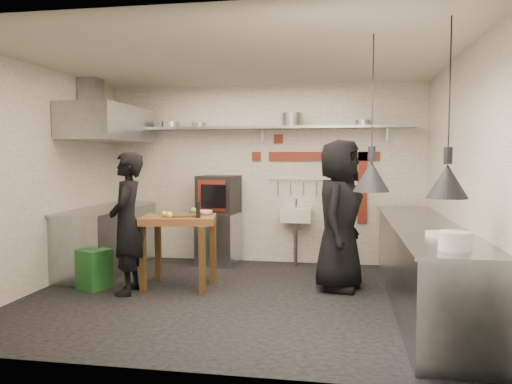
% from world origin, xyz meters
% --- Properties ---
extents(floor, '(5.00, 5.00, 0.00)m').
position_xyz_m(floor, '(0.00, 0.00, 0.00)').
color(floor, black).
rests_on(floor, ground).
extents(ceiling, '(5.00, 5.00, 0.00)m').
position_xyz_m(ceiling, '(0.00, 0.00, 2.80)').
color(ceiling, beige).
rests_on(ceiling, floor).
extents(wall_back, '(5.00, 0.04, 2.80)m').
position_xyz_m(wall_back, '(0.00, 2.10, 1.40)').
color(wall_back, silver).
rests_on(wall_back, floor).
extents(wall_front, '(5.00, 0.04, 2.80)m').
position_xyz_m(wall_front, '(0.00, -2.10, 1.40)').
color(wall_front, silver).
rests_on(wall_front, floor).
extents(wall_left, '(0.04, 4.20, 2.80)m').
position_xyz_m(wall_left, '(-2.50, 0.00, 1.40)').
color(wall_left, silver).
rests_on(wall_left, floor).
extents(wall_right, '(0.04, 4.20, 2.80)m').
position_xyz_m(wall_right, '(2.50, 0.00, 1.40)').
color(wall_right, silver).
rests_on(wall_right, floor).
extents(red_band_horiz, '(1.70, 0.02, 0.14)m').
position_xyz_m(red_band_horiz, '(0.95, 2.08, 1.68)').
color(red_band_horiz, maroon).
rests_on(red_band_horiz, wall_back).
extents(red_band_vert, '(0.14, 0.02, 1.10)m').
position_xyz_m(red_band_vert, '(1.55, 2.08, 1.20)').
color(red_band_vert, maroon).
rests_on(red_band_vert, wall_back).
extents(red_tile_a, '(0.14, 0.02, 0.14)m').
position_xyz_m(red_tile_a, '(0.25, 2.08, 1.95)').
color(red_tile_a, maroon).
rests_on(red_tile_a, wall_back).
extents(red_tile_b, '(0.14, 0.02, 0.14)m').
position_xyz_m(red_tile_b, '(-0.10, 2.08, 1.68)').
color(red_tile_b, maroon).
rests_on(red_tile_b, wall_back).
extents(back_shelf, '(4.60, 0.34, 0.04)m').
position_xyz_m(back_shelf, '(0.00, 1.92, 2.12)').
color(back_shelf, gray).
rests_on(back_shelf, wall_back).
extents(shelf_bracket_left, '(0.04, 0.06, 0.24)m').
position_xyz_m(shelf_bracket_left, '(-1.90, 2.07, 2.02)').
color(shelf_bracket_left, gray).
rests_on(shelf_bracket_left, wall_back).
extents(shelf_bracket_mid, '(0.04, 0.06, 0.24)m').
position_xyz_m(shelf_bracket_mid, '(0.00, 2.07, 2.02)').
color(shelf_bracket_mid, gray).
rests_on(shelf_bracket_mid, wall_back).
extents(shelf_bracket_right, '(0.04, 0.06, 0.24)m').
position_xyz_m(shelf_bracket_right, '(1.90, 2.07, 2.02)').
color(shelf_bracket_right, gray).
rests_on(shelf_bracket_right, wall_back).
extents(pan_far_left, '(0.36, 0.36, 0.09)m').
position_xyz_m(pan_far_left, '(-1.46, 1.92, 2.19)').
color(pan_far_left, gray).
rests_on(pan_far_left, back_shelf).
extents(pan_mid_left, '(0.25, 0.25, 0.07)m').
position_xyz_m(pan_mid_left, '(-0.99, 1.92, 2.18)').
color(pan_mid_left, gray).
rests_on(pan_mid_left, back_shelf).
extents(stock_pot, '(0.34, 0.34, 0.20)m').
position_xyz_m(stock_pot, '(0.48, 1.92, 2.24)').
color(stock_pot, gray).
rests_on(stock_pot, back_shelf).
extents(pan_right, '(0.28, 0.28, 0.08)m').
position_xyz_m(pan_right, '(1.54, 1.92, 2.18)').
color(pan_right, gray).
rests_on(pan_right, back_shelf).
extents(oven_stand, '(0.66, 0.61, 0.80)m').
position_xyz_m(oven_stand, '(-0.64, 1.74, 0.40)').
color(oven_stand, gray).
rests_on(oven_stand, floor).
extents(combi_oven, '(0.64, 0.61, 0.58)m').
position_xyz_m(combi_oven, '(-0.65, 1.81, 1.09)').
color(combi_oven, black).
rests_on(combi_oven, oven_stand).
extents(oven_door, '(0.44, 0.09, 0.46)m').
position_xyz_m(oven_door, '(-0.69, 1.52, 1.09)').
color(oven_door, maroon).
rests_on(oven_door, combi_oven).
extents(oven_glass, '(0.39, 0.07, 0.34)m').
position_xyz_m(oven_glass, '(-0.65, 1.47, 1.09)').
color(oven_glass, black).
rests_on(oven_glass, oven_door).
extents(hand_sink, '(0.46, 0.34, 0.22)m').
position_xyz_m(hand_sink, '(0.55, 1.92, 0.78)').
color(hand_sink, silver).
rests_on(hand_sink, wall_back).
extents(sink_tap, '(0.03, 0.03, 0.14)m').
position_xyz_m(sink_tap, '(0.55, 1.92, 0.96)').
color(sink_tap, gray).
rests_on(sink_tap, hand_sink).
extents(sink_drain, '(0.06, 0.06, 0.66)m').
position_xyz_m(sink_drain, '(0.55, 1.88, 0.34)').
color(sink_drain, gray).
rests_on(sink_drain, floor).
extents(utensil_rail, '(0.90, 0.02, 0.02)m').
position_xyz_m(utensil_rail, '(0.55, 2.06, 1.32)').
color(utensil_rail, gray).
rests_on(utensil_rail, wall_back).
extents(counter_right, '(0.70, 3.80, 0.90)m').
position_xyz_m(counter_right, '(2.15, 0.00, 0.45)').
color(counter_right, gray).
rests_on(counter_right, floor).
extents(counter_right_top, '(0.76, 3.90, 0.03)m').
position_xyz_m(counter_right_top, '(2.15, 0.00, 0.92)').
color(counter_right_top, gray).
rests_on(counter_right_top, counter_right).
extents(plate_stack, '(0.31, 0.31, 0.15)m').
position_xyz_m(plate_stack, '(2.12, -1.62, 1.01)').
color(plate_stack, silver).
rests_on(plate_stack, counter_right_top).
extents(small_bowl_right, '(0.21, 0.21, 0.05)m').
position_xyz_m(small_bowl_right, '(2.10, -0.92, 0.96)').
color(small_bowl_right, silver).
rests_on(small_bowl_right, counter_right_top).
extents(counter_left, '(0.70, 1.90, 0.90)m').
position_xyz_m(counter_left, '(-2.15, 1.05, 0.45)').
color(counter_left, gray).
rests_on(counter_left, floor).
extents(counter_left_top, '(0.76, 2.00, 0.03)m').
position_xyz_m(counter_left_top, '(-2.15, 1.05, 0.92)').
color(counter_left_top, gray).
rests_on(counter_left_top, counter_left).
extents(extractor_hood, '(0.78, 1.60, 0.50)m').
position_xyz_m(extractor_hood, '(-2.10, 1.05, 2.15)').
color(extractor_hood, gray).
rests_on(extractor_hood, ceiling).
extents(hood_duct, '(0.28, 0.28, 0.50)m').
position_xyz_m(hood_duct, '(-2.35, 1.05, 2.55)').
color(hood_duct, gray).
rests_on(hood_duct, ceiling).
extents(green_bin, '(0.44, 0.44, 0.50)m').
position_xyz_m(green_bin, '(-1.85, 0.09, 0.25)').
color(green_bin, '#206026').
rests_on(green_bin, floor).
extents(prep_table, '(1.03, 0.81, 0.92)m').
position_xyz_m(prep_table, '(-0.80, 0.32, 0.46)').
color(prep_table, brown).
rests_on(prep_table, floor).
extents(cutting_board, '(0.40, 0.35, 0.02)m').
position_xyz_m(cutting_board, '(-0.69, 0.28, 0.93)').
color(cutting_board, '#4F351A').
rests_on(cutting_board, prep_table).
extents(pepper_mill, '(0.05, 0.05, 0.20)m').
position_xyz_m(pepper_mill, '(-0.50, 0.16, 1.02)').
color(pepper_mill, black).
rests_on(pepper_mill, prep_table).
extents(lemon_a, '(0.08, 0.08, 0.08)m').
position_xyz_m(lemon_a, '(-0.94, 0.18, 0.96)').
color(lemon_a, yellow).
rests_on(lemon_a, prep_table).
extents(lemon_b, '(0.08, 0.08, 0.08)m').
position_xyz_m(lemon_b, '(-0.86, 0.13, 0.96)').
color(lemon_b, yellow).
rests_on(lemon_b, prep_table).
extents(veg_ball, '(0.11, 0.11, 0.09)m').
position_xyz_m(veg_ball, '(-0.66, 0.49, 0.97)').
color(veg_ball, '#5D843C').
rests_on(veg_ball, prep_table).
extents(steel_tray, '(0.22, 0.18, 0.03)m').
position_xyz_m(steel_tray, '(-1.03, 0.42, 0.94)').
color(steel_tray, gray).
rests_on(steel_tray, prep_table).
extents(bowl, '(0.23, 0.23, 0.06)m').
position_xyz_m(bowl, '(-0.50, 0.51, 0.95)').
color(bowl, silver).
rests_on(bowl, prep_table).
extents(heat_lamp_near, '(0.36, 0.36, 1.46)m').
position_xyz_m(heat_lamp_near, '(1.51, -0.94, 2.07)').
color(heat_lamp_near, black).
rests_on(heat_lamp_near, ceiling).
extents(heat_lamp_far, '(0.34, 0.34, 1.47)m').
position_xyz_m(heat_lamp_far, '(2.09, -1.43, 2.06)').
color(heat_lamp_far, black).
rests_on(heat_lamp_far, ceiling).
extents(chef_left, '(0.52, 0.70, 1.73)m').
position_xyz_m(chef_left, '(-1.33, -0.05, 0.87)').
color(chef_left, black).
rests_on(chef_left, floor).
extents(chef_right, '(0.80, 1.03, 1.88)m').
position_xyz_m(chef_right, '(1.21, 0.57, 0.94)').
color(chef_right, black).
rests_on(chef_right, floor).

